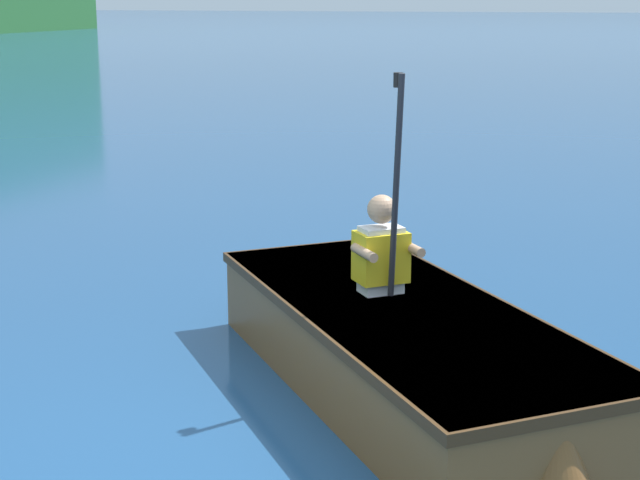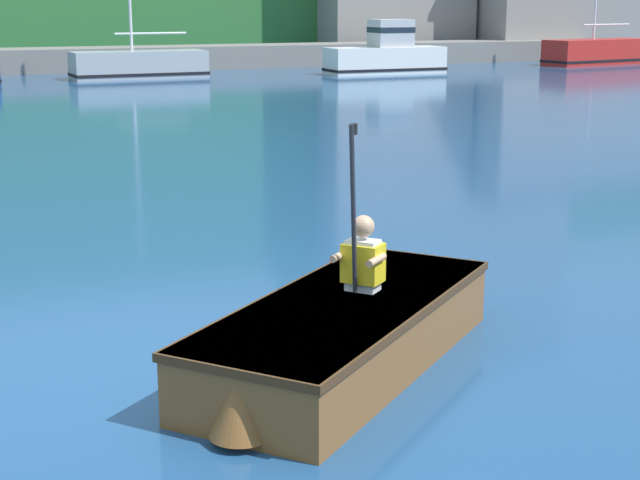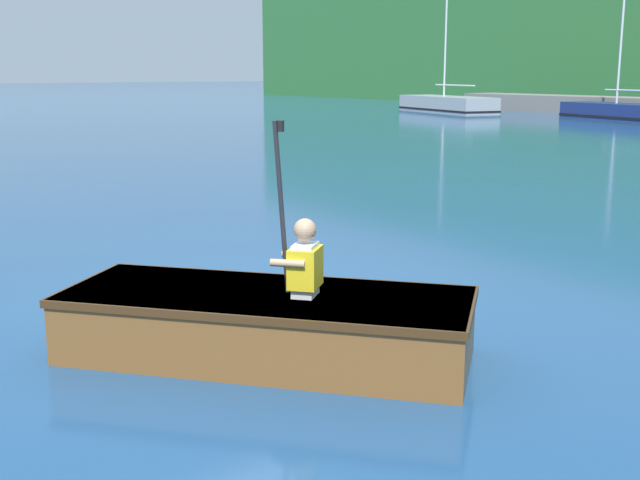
{
  "view_description": "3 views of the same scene",
  "coord_description": "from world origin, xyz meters",
  "px_view_note": "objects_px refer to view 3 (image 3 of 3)",
  "views": [
    {
      "loc": [
        -3.72,
        -1.76,
        2.21
      ],
      "look_at": [
        1.43,
        -0.02,
        0.86
      ],
      "focal_mm": 55.0,
      "sensor_mm": 36.0,
      "label": 1
    },
    {
      "loc": [
        -1.33,
        -6.88,
        2.67
      ],
      "look_at": [
        1.43,
        -0.02,
        0.86
      ],
      "focal_mm": 55.0,
      "sensor_mm": 36.0,
      "label": 2
    },
    {
      "loc": [
        6.45,
        -3.57,
        2.16
      ],
      "look_at": [
        1.43,
        -0.02,
        0.86
      ],
      "focal_mm": 45.0,
      "sensor_mm": 36.0,
      "label": 3
    }
  ],
  "objects_px": {
    "moored_boat_dock_east_inner": "(447,104)",
    "person_paddler": "(304,260)",
    "moored_boat_dock_west_end": "(621,112)",
    "rowboat_foreground": "(260,321)"
  },
  "relations": [
    {
      "from": "rowboat_foreground",
      "to": "moored_boat_dock_east_inner",
      "type": "bearing_deg",
      "value": 133.84
    },
    {
      "from": "moored_boat_dock_west_end",
      "to": "rowboat_foreground",
      "type": "bearing_deg",
      "value": -59.76
    },
    {
      "from": "rowboat_foreground",
      "to": "person_paddler",
      "type": "xyz_separation_m",
      "value": [
        0.26,
        0.23,
        0.5
      ]
    },
    {
      "from": "moored_boat_dock_east_inner",
      "to": "person_paddler",
      "type": "xyz_separation_m",
      "value": [
        27.15,
        -27.78,
        0.38
      ]
    },
    {
      "from": "moored_boat_dock_east_inner",
      "to": "person_paddler",
      "type": "bearing_deg",
      "value": -45.65
    },
    {
      "from": "moored_boat_dock_west_end",
      "to": "rowboat_foreground",
      "type": "xyz_separation_m",
      "value": [
        17.35,
        -29.76,
        -0.06
      ]
    },
    {
      "from": "moored_boat_dock_west_end",
      "to": "person_paddler",
      "type": "relative_size",
      "value": 4.83
    },
    {
      "from": "moored_boat_dock_west_end",
      "to": "moored_boat_dock_east_inner",
      "type": "height_order",
      "value": "moored_boat_dock_east_inner"
    },
    {
      "from": "moored_boat_dock_west_end",
      "to": "moored_boat_dock_east_inner",
      "type": "bearing_deg",
      "value": -169.58
    },
    {
      "from": "moored_boat_dock_west_end",
      "to": "moored_boat_dock_east_inner",
      "type": "distance_m",
      "value": 9.7
    }
  ]
}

